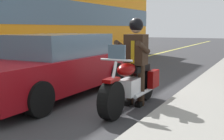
{
  "coord_description": "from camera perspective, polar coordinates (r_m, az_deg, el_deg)",
  "views": [
    {
      "loc": [
        5.39,
        3.57,
        1.54
      ],
      "look_at": [
        0.66,
        1.07,
        0.75
      ],
      "focal_mm": 45.61,
      "sensor_mm": 36.0,
      "label": 1
    }
  ],
  "objects": [
    {
      "name": "bus_near",
      "position": [
        13.26,
        -7.15,
        9.8
      ],
      "size": [
        11.05,
        2.7,
        3.3
      ],
      "color": "orange",
      "rests_on": "ground_plane"
    },
    {
      "name": "car_dark",
      "position": [
        6.73,
        -11.37,
        0.98
      ],
      "size": [
        4.6,
        1.92,
        1.4
      ],
      "color": "maroon",
      "rests_on": "ground_plane"
    },
    {
      "name": "rider_main",
      "position": [
        5.64,
        4.76,
        3.24
      ],
      "size": [
        0.62,
        0.54,
        1.74
      ],
      "color": "black",
      "rests_on": "ground_plane"
    },
    {
      "name": "motorcycle_main",
      "position": [
        5.55,
        3.96,
        -2.93
      ],
      "size": [
        2.21,
        0.6,
        1.26
      ],
      "color": "black",
      "rests_on": "ground_plane"
    },
    {
      "name": "ground_plane",
      "position": [
        6.65,
        -5.46,
        -5.03
      ],
      "size": [
        80.0,
        80.0,
        0.0
      ],
      "primitive_type": "plane",
      "color": "#333335"
    },
    {
      "name": "lane_center_stripe",
      "position": [
        7.9,
        -17.69,
        -3.2
      ],
      "size": [
        60.0,
        0.16,
        0.01
      ],
      "primitive_type": "cube",
      "color": "#E5DB4C",
      "rests_on": "ground_plane"
    }
  ]
}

